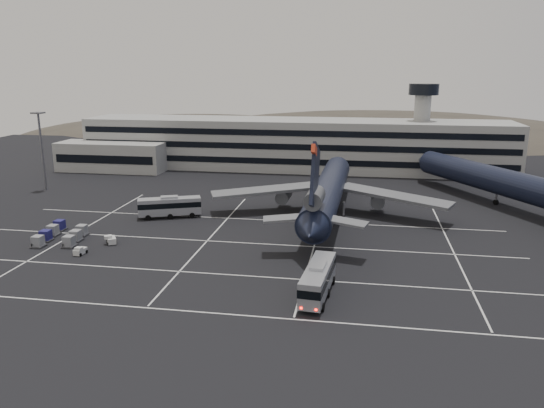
{
  "coord_description": "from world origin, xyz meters",
  "views": [
    {
      "loc": [
        18.92,
        -77.65,
        28.32
      ],
      "look_at": [
        3.85,
        11.18,
        5.0
      ],
      "focal_mm": 35.0,
      "sensor_mm": 36.0,
      "label": 1
    }
  ],
  "objects": [
    {
      "name": "trijet_main",
      "position": [
        12.95,
        21.42,
        5.25
      ],
      "size": [
        47.44,
        57.57,
        18.08
      ],
      "rotation": [
        0.0,
        0.0,
        -0.03
      ],
      "color": "black",
      "rests_on": "ground"
    },
    {
      "name": "ground",
      "position": [
        0.0,
        0.0,
        0.0
      ],
      "size": [
        260.0,
        260.0,
        0.0
      ],
      "primitive_type": "plane",
      "color": "black",
      "rests_on": "ground"
    },
    {
      "name": "hills",
      "position": [
        17.99,
        170.0,
        -12.07
      ],
      "size": [
        352.0,
        180.0,
        44.0
      ],
      "color": "#38332B",
      "rests_on": "ground"
    },
    {
      "name": "uld_cluster",
      "position": [
        -30.7,
        0.63,
        0.91
      ],
      "size": [
        8.77,
        11.45,
        1.86
      ],
      "rotation": [
        0.0,
        0.0,
        0.17
      ],
      "color": "#2D2D30",
      "rests_on": "ground"
    },
    {
      "name": "lane_markings",
      "position": [
        0.95,
        0.72,
        0.01
      ],
      "size": [
        90.0,
        55.62,
        0.01
      ],
      "color": "silver",
      "rests_on": "ground"
    },
    {
      "name": "bus_near",
      "position": [
        14.19,
        -14.95,
        2.36
      ],
      "size": [
        3.98,
        12.44,
        4.32
      ],
      "rotation": [
        0.0,
        0.0,
        -0.09
      ],
      "color": "#9C9EA4",
      "rests_on": "ground"
    },
    {
      "name": "terminal",
      "position": [
        -2.95,
        71.14,
        6.93
      ],
      "size": [
        125.0,
        26.0,
        24.0
      ],
      "color": "gray",
      "rests_on": "ground"
    },
    {
      "name": "tug_b",
      "position": [
        -21.19,
        -0.06,
        0.67
      ],
      "size": [
        2.48,
        2.74,
        1.52
      ],
      "rotation": [
        0.0,
        0.0,
        0.58
      ],
      "color": "beige",
      "rests_on": "ground"
    },
    {
      "name": "lightpole_left",
      "position": [
        -55.0,
        35.0,
        11.82
      ],
      "size": [
        2.4,
        2.4,
        18.28
      ],
      "color": "slate",
      "rests_on": "ground"
    },
    {
      "name": "trijet_far",
      "position": [
        48.04,
        36.75,
        5.43
      ],
      "size": [
        34.74,
        52.77,
        18.08
      ],
      "rotation": [
        0.0,
        0.0,
        0.51
      ],
      "color": "black",
      "rests_on": "ground"
    },
    {
      "name": "bus_far",
      "position": [
        -17.2,
        16.72,
        2.31
      ],
      "size": [
        12.14,
        7.0,
        4.23
      ],
      "rotation": [
        0.0,
        0.0,
        1.95
      ],
      "color": "#9C9EA4",
      "rests_on": "ground"
    },
    {
      "name": "tug_a",
      "position": [
        -23.6,
        -5.85,
        0.6
      ],
      "size": [
        1.53,
        2.25,
        1.34
      ],
      "rotation": [
        0.0,
        0.0,
        -0.13
      ],
      "color": "beige",
      "rests_on": "ground"
    }
  ]
}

